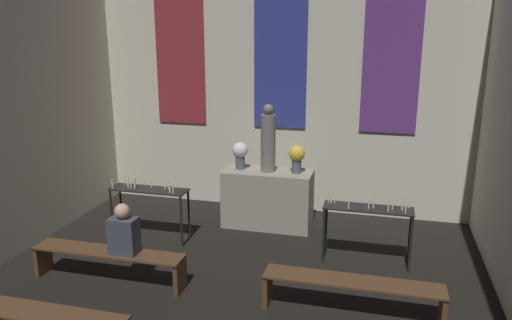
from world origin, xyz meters
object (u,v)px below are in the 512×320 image
altar (268,198)px  statue (268,140)px  flower_vase_left (240,153)px  candle_rack_left (149,197)px  person_seated (124,232)px  flower_vase_right (297,157)px  candle_rack_right (368,216)px  pew_back_right (352,289)px  pew_back_left (108,259)px

altar → statue: bearing=0.0°
flower_vase_left → candle_rack_left: bearing=-140.2°
person_seated → flower_vase_right: bearing=53.4°
flower_vase_left → candle_rack_right: (2.19, -1.01, -0.55)m
flower_vase_left → pew_back_right: (2.08, -2.46, -0.93)m
statue → flower_vase_right: (0.48, 0.00, -0.24)m
altar → candle_rack_right: 1.99m
flower_vase_left → candle_rack_right: bearing=-24.8°
statue → pew_back_left: 3.15m
pew_back_left → altar: bearing=57.0°
flower_vase_right → pew_back_right: (1.11, -2.46, -0.93)m
statue → pew_back_right: statue is taller
flower_vase_right → person_seated: 3.10m
pew_back_right → altar: bearing=123.0°
statue → pew_back_left: size_ratio=0.54×
altar → flower_vase_right: (0.48, 0.00, 0.77)m
candle_rack_left → pew_back_left: bearing=-85.9°
candle_rack_right → pew_back_left: 3.62m
candle_rack_left → pew_back_left: 1.50m
candle_rack_right → pew_back_right: bearing=-94.2°
statue → person_seated: (-1.34, -2.46, -0.76)m
statue → candle_rack_right: (1.70, -1.01, -0.79)m
candle_rack_right → pew_back_left: size_ratio=0.60×
flower_vase_right → candle_rack_right: bearing=-39.7°
statue → person_seated: bearing=-118.6°
candle_rack_right → person_seated: (-3.04, -1.45, 0.03)m
altar → statue: statue is taller
person_seated → candle_rack_right: bearing=25.5°
altar → pew_back_right: 2.93m
flower_vase_right → pew_back_right: size_ratio=0.22×
altar → pew_back_left: bearing=-123.0°
flower_vase_left → pew_back_right: size_ratio=0.22×
candle_rack_right → flower_vase_right: bearing=140.3°
flower_vase_left → flower_vase_right: 0.97m
flower_vase_left → candle_rack_left: (-1.21, -1.01, -0.55)m
flower_vase_right → pew_back_left: flower_vase_right is taller
flower_vase_right → candle_rack_right: 1.67m
altar → candle_rack_left: size_ratio=1.19×
altar → pew_back_right: bearing=-57.0°
candle_rack_left → pew_back_right: candle_rack_left is taller
candle_rack_right → person_seated: size_ratio=1.85×
flower_vase_left → pew_back_left: bearing=-114.3°
flower_vase_right → candle_rack_left: bearing=-155.1°
flower_vase_left → person_seated: 2.65m
flower_vase_right → candle_rack_left: 2.47m
statue → flower_vase_left: bearing=180.0°
altar → person_seated: size_ratio=2.20×
altar → candle_rack_right: (1.70, -1.01, 0.22)m
flower_vase_left → flower_vase_right: bearing=0.0°
candle_rack_left → altar: bearing=30.8°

